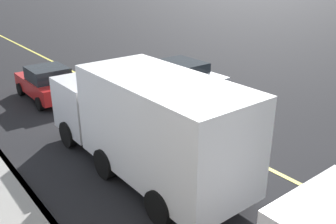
% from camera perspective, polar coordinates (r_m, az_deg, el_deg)
% --- Properties ---
extents(ground, '(200.00, 200.00, 0.00)m').
position_cam_1_polar(ground, '(14.45, 1.50, -1.82)').
color(ground, black).
extents(curb_edge, '(80.00, 0.16, 0.15)m').
position_cam_1_polar(curb_edge, '(11.87, -22.69, -8.89)').
color(curb_edge, slate).
rests_on(curb_edge, ground).
extents(lane_stripe_center, '(80.00, 0.16, 0.01)m').
position_cam_1_polar(lane_stripe_center, '(14.45, 1.50, -1.80)').
color(lane_stripe_center, '#D8CC4C').
rests_on(lane_stripe_center, ground).
extents(car_silver, '(4.49, 2.10, 1.34)m').
position_cam_1_polar(car_silver, '(18.52, 2.37, 5.92)').
color(car_silver, '#A8AAB2').
rests_on(car_silver, ground).
extents(car_red, '(3.81, 1.91, 1.56)m').
position_cam_1_polar(car_red, '(17.75, -18.28, 4.31)').
color(car_red, red).
rests_on(car_red, ground).
extents(truck_white, '(7.54, 2.53, 3.12)m').
position_cam_1_polar(truck_white, '(10.51, -3.54, -1.46)').
color(truck_white, silver).
rests_on(truck_white, ground).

